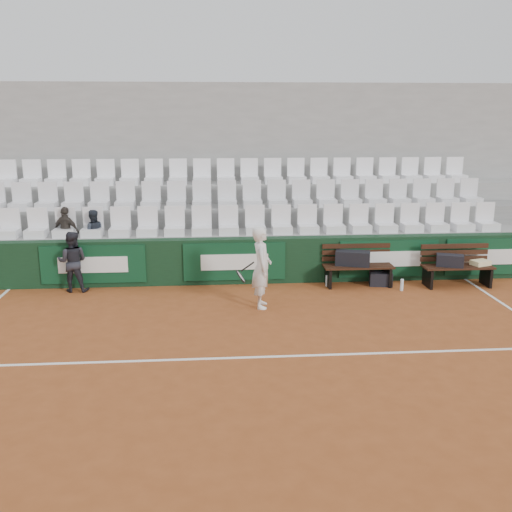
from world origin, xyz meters
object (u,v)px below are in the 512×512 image
at_px(water_bottle_near, 327,281).
at_px(spectator_c, 92,213).
at_px(bench_right, 457,276).
at_px(ball_kid, 73,262).
at_px(sports_bag_right, 450,261).
at_px(spectator_b, 65,211).
at_px(bench_left, 358,276).
at_px(water_bottle_far, 402,285).
at_px(sports_bag_ground, 381,279).
at_px(tennis_player, 261,267).
at_px(sports_bag_left, 353,258).

xyz_separation_m(water_bottle_near, spectator_c, (-5.08, 0.93, 1.39)).
bearing_deg(bench_right, ball_kid, 178.09).
xyz_separation_m(sports_bag_right, spectator_b, (-8.26, 1.15, 0.98)).
relative_size(bench_right, sports_bag_right, 2.71).
distance_m(ball_kid, spectator_c, 1.26).
height_order(bench_left, water_bottle_near, bench_left).
relative_size(bench_left, bench_right, 1.00).
bearing_deg(sports_bag_right, ball_kid, 177.88).
bearing_deg(water_bottle_near, sports_bag_right, -4.84).
bearing_deg(bench_right, spectator_c, 171.88).
height_order(water_bottle_far, spectator_c, spectator_c).
height_order(bench_right, sports_bag_ground, bench_right).
bearing_deg(ball_kid, tennis_player, 163.39).
bearing_deg(water_bottle_near, bench_left, -0.16).
height_order(bench_left, water_bottle_far, bench_left).
relative_size(sports_bag_left, ball_kid, 0.57).
xyz_separation_m(water_bottle_near, tennis_player, (-1.53, -1.23, 0.67)).
distance_m(sports_bag_left, water_bottle_near, 0.73).
relative_size(water_bottle_far, spectator_c, 0.24).
bearing_deg(bench_right, spectator_b, 172.43).
bearing_deg(water_bottle_near, spectator_b, 170.69).
height_order(water_bottle_far, spectator_b, spectator_b).
bearing_deg(bench_left, sports_bag_ground, -3.80).
distance_m(bench_left, spectator_c, 5.97).
xyz_separation_m(bench_right, spectator_c, (-7.88, 1.12, 1.29)).
distance_m(bench_left, bench_right, 2.14).
distance_m(spectator_b, spectator_c, 0.58).
bearing_deg(water_bottle_near, sports_bag_ground, -1.72).
height_order(sports_bag_right, tennis_player, tennis_player).
height_order(water_bottle_near, spectator_c, spectator_c).
xyz_separation_m(sports_bag_right, water_bottle_near, (-2.60, 0.22, -0.46)).
xyz_separation_m(bench_right, spectator_b, (-8.46, 1.12, 1.33)).
bearing_deg(bench_right, bench_left, 174.76).
distance_m(sports_bag_left, ball_kid, 5.92).
xyz_separation_m(sports_bag_right, ball_kid, (-7.97, 0.30, 0.06)).
height_order(sports_bag_right, ball_kid, ball_kid).
xyz_separation_m(bench_left, sports_bag_right, (1.93, -0.22, 0.35)).
bearing_deg(tennis_player, water_bottle_far, 14.67).
height_order(sports_bag_right, spectator_c, spectator_c).
distance_m(water_bottle_near, ball_kid, 5.39).
height_order(sports_bag_right, sports_bag_ground, sports_bag_right).
height_order(sports_bag_ground, tennis_player, tennis_player).
bearing_deg(ball_kid, water_bottle_far, 177.95).
bearing_deg(sports_bag_left, bench_left, -13.88).
bearing_deg(water_bottle_far, tennis_player, -165.33).
bearing_deg(tennis_player, sports_bag_right, 13.69).
distance_m(water_bottle_near, spectator_b, 5.91).
height_order(bench_right, sports_bag_left, sports_bag_left).
bearing_deg(water_bottle_far, bench_right, 10.23).
relative_size(bench_left, tennis_player, 0.95).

